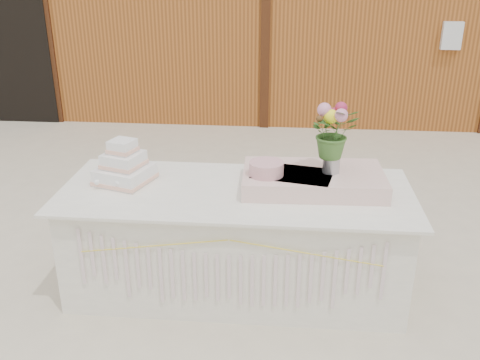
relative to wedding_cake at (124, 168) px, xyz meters
The scene contains 8 objects.
ground 1.18m from the wedding_cake, ahead, with size 80.00×80.00×0.00m, color beige.
cake_table 0.93m from the wedding_cake, ahead, with size 2.40×1.00×0.77m.
wedding_cake is the anchor object (origin of this frame).
pink_cake_stand 1.00m from the wedding_cake, ahead, with size 0.29×0.29×0.21m.
satin_runner 1.31m from the wedding_cake, ahead, with size 0.95×0.55×0.12m, color beige.
flower_vase 1.43m from the wedding_cake, ahead, with size 0.11×0.11×0.16m, color #B0B0B5.
bouquet 1.47m from the wedding_cake, ahead, with size 0.31×0.27×0.35m, color #3F6D2B.
loose_flowers 0.18m from the wedding_cake, behind, with size 0.16×0.39×0.02m, color pink, non-canonical shape.
Camera 1 is at (0.33, -3.31, 2.24)m, focal length 40.00 mm.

